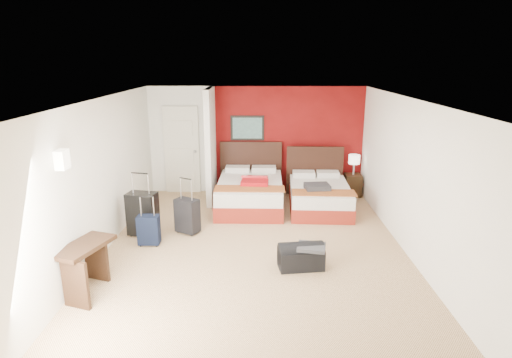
{
  "coord_description": "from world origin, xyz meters",
  "views": [
    {
      "loc": [
        0.05,
        -6.62,
        3.11
      ],
      "look_at": [
        0.01,
        0.8,
        1.0
      ],
      "focal_mm": 29.9,
      "sensor_mm": 36.0,
      "label": 1
    }
  ],
  "objects_px": {
    "suitcase_black": "(143,215)",
    "desk": "(86,269)",
    "red_suitcase_open": "(255,180)",
    "suitcase_charcoal": "(187,217)",
    "suitcase_navy": "(149,231)",
    "table_lamp": "(354,165)",
    "duffel_bag": "(301,257)",
    "bed_left": "(250,194)",
    "nightstand": "(353,185)",
    "bed_right": "(319,197)"
  },
  "relations": [
    {
      "from": "suitcase_black",
      "to": "desk",
      "type": "relative_size",
      "value": 0.89
    },
    {
      "from": "red_suitcase_open",
      "to": "suitcase_charcoal",
      "type": "xyz_separation_m",
      "value": [
        -1.23,
        -1.31,
        -0.33
      ]
    },
    {
      "from": "desk",
      "to": "suitcase_navy",
      "type": "bearing_deg",
      "value": 92.44
    },
    {
      "from": "suitcase_charcoal",
      "to": "red_suitcase_open",
      "type": "bearing_deg",
      "value": 76.32
    },
    {
      "from": "red_suitcase_open",
      "to": "desk",
      "type": "xyz_separation_m",
      "value": [
        -2.26,
        -3.4,
        -0.28
      ]
    },
    {
      "from": "red_suitcase_open",
      "to": "table_lamp",
      "type": "bearing_deg",
      "value": 26.24
    },
    {
      "from": "red_suitcase_open",
      "to": "duffel_bag",
      "type": "distance_m",
      "value": 2.81
    },
    {
      "from": "bed_left",
      "to": "nightstand",
      "type": "bearing_deg",
      "value": 20.06
    },
    {
      "from": "table_lamp",
      "to": "suitcase_black",
      "type": "distance_m",
      "value": 4.89
    },
    {
      "from": "suitcase_navy",
      "to": "desk",
      "type": "height_order",
      "value": "desk"
    },
    {
      "from": "suitcase_navy",
      "to": "duffel_bag",
      "type": "height_order",
      "value": "suitcase_navy"
    },
    {
      "from": "duffel_bag",
      "to": "suitcase_black",
      "type": "bearing_deg",
      "value": 148.01
    },
    {
      "from": "suitcase_navy",
      "to": "red_suitcase_open",
      "type": "bearing_deg",
      "value": 45.58
    },
    {
      "from": "suitcase_navy",
      "to": "suitcase_charcoal",
      "type": "bearing_deg",
      "value": 42.87
    },
    {
      "from": "bed_right",
      "to": "nightstand",
      "type": "distance_m",
      "value": 1.3
    },
    {
      "from": "suitcase_navy",
      "to": "duffel_bag",
      "type": "distance_m",
      "value": 2.66
    },
    {
      "from": "nightstand",
      "to": "suitcase_charcoal",
      "type": "relative_size",
      "value": 0.83
    },
    {
      "from": "suitcase_navy",
      "to": "desk",
      "type": "bearing_deg",
      "value": -106.43
    },
    {
      "from": "bed_right",
      "to": "suitcase_navy",
      "type": "relative_size",
      "value": 3.51
    },
    {
      "from": "red_suitcase_open",
      "to": "desk",
      "type": "distance_m",
      "value": 4.09
    },
    {
      "from": "duffel_bag",
      "to": "desk",
      "type": "height_order",
      "value": "desk"
    },
    {
      "from": "table_lamp",
      "to": "bed_left",
      "type": "bearing_deg",
      "value": -161.09
    },
    {
      "from": "bed_left",
      "to": "nightstand",
      "type": "xyz_separation_m",
      "value": [
        2.38,
        0.81,
        -0.04
      ]
    },
    {
      "from": "red_suitcase_open",
      "to": "suitcase_charcoal",
      "type": "distance_m",
      "value": 1.82
    },
    {
      "from": "table_lamp",
      "to": "nightstand",
      "type": "bearing_deg",
      "value": 0.0
    },
    {
      "from": "bed_left",
      "to": "duffel_bag",
      "type": "bearing_deg",
      "value": -72.23
    },
    {
      "from": "suitcase_black",
      "to": "suitcase_charcoal",
      "type": "xyz_separation_m",
      "value": [
        0.78,
        0.11,
        -0.08
      ]
    },
    {
      "from": "desk",
      "to": "duffel_bag",
      "type": "bearing_deg",
      "value": 32.55
    },
    {
      "from": "suitcase_black",
      "to": "duffel_bag",
      "type": "height_order",
      "value": "suitcase_black"
    },
    {
      "from": "bed_right",
      "to": "red_suitcase_open",
      "type": "xyz_separation_m",
      "value": [
        -1.37,
        0.03,
        0.37
      ]
    },
    {
      "from": "suitcase_charcoal",
      "to": "bed_right",
      "type": "bearing_deg",
      "value": 55.68
    },
    {
      "from": "bed_right",
      "to": "suitcase_navy",
      "type": "xyz_separation_m",
      "value": [
        -3.18,
        -1.82,
        -0.01
      ]
    },
    {
      "from": "suitcase_black",
      "to": "duffel_bag",
      "type": "relative_size",
      "value": 1.14
    },
    {
      "from": "bed_right",
      "to": "nightstand",
      "type": "bearing_deg",
      "value": 48.85
    },
    {
      "from": "duffel_bag",
      "to": "desk",
      "type": "xyz_separation_m",
      "value": [
        -2.99,
        -0.73,
        0.19
      ]
    },
    {
      "from": "suitcase_black",
      "to": "suitcase_charcoal",
      "type": "distance_m",
      "value": 0.79
    },
    {
      "from": "table_lamp",
      "to": "duffel_bag",
      "type": "relative_size",
      "value": 0.68
    },
    {
      "from": "suitcase_black",
      "to": "nightstand",
      "type": "bearing_deg",
      "value": 40.72
    },
    {
      "from": "bed_left",
      "to": "suitcase_black",
      "type": "relative_size",
      "value": 2.55
    },
    {
      "from": "bed_right",
      "to": "duffel_bag",
      "type": "distance_m",
      "value": 2.72
    },
    {
      "from": "table_lamp",
      "to": "desk",
      "type": "relative_size",
      "value": 0.54
    },
    {
      "from": "red_suitcase_open",
      "to": "suitcase_navy",
      "type": "xyz_separation_m",
      "value": [
        -1.8,
        -1.85,
        -0.39
      ]
    },
    {
      "from": "red_suitcase_open",
      "to": "bed_right",
      "type": "bearing_deg",
      "value": 3.21
    },
    {
      "from": "desk",
      "to": "red_suitcase_open",
      "type": "bearing_deg",
      "value": 75.19
    },
    {
      "from": "desk",
      "to": "nightstand",
      "type": "bearing_deg",
      "value": 62.36
    },
    {
      "from": "red_suitcase_open",
      "to": "suitcase_black",
      "type": "distance_m",
      "value": 2.47
    },
    {
      "from": "bed_left",
      "to": "suitcase_charcoal",
      "type": "distance_m",
      "value": 1.8
    },
    {
      "from": "suitcase_black",
      "to": "desk",
      "type": "bearing_deg",
      "value": -85.12
    },
    {
      "from": "suitcase_black",
      "to": "red_suitcase_open",
      "type": "bearing_deg",
      "value": 47.41
    },
    {
      "from": "bed_right",
      "to": "suitcase_navy",
      "type": "distance_m",
      "value": 3.66
    }
  ]
}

